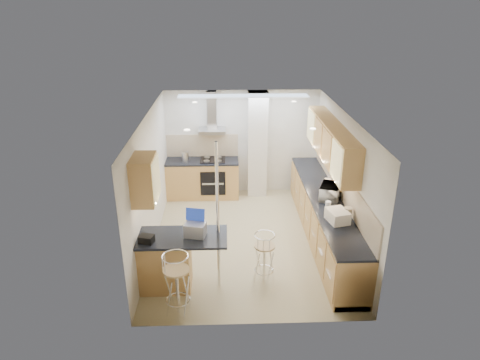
{
  "coord_description": "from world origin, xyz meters",
  "views": [
    {
      "loc": [
        -0.39,
        -7.35,
        4.37
      ],
      "look_at": [
        -0.13,
        0.2,
        1.2
      ],
      "focal_mm": 32.0,
      "sensor_mm": 36.0,
      "label": 1
    }
  ],
  "objects_px": {
    "bar_stool_near": "(177,284)",
    "bar_stool_end": "(264,258)",
    "microwave": "(330,192)",
    "laptop": "(195,230)",
    "bread_bin": "(338,216)"
  },
  "relations": [
    {
      "from": "bar_stool_end",
      "to": "bread_bin",
      "type": "relative_size",
      "value": 2.3
    },
    {
      "from": "laptop",
      "to": "bar_stool_near",
      "type": "height_order",
      "value": "laptop"
    },
    {
      "from": "microwave",
      "to": "bar_stool_end",
      "type": "bearing_deg",
      "value": 154.25
    },
    {
      "from": "bar_stool_end",
      "to": "laptop",
      "type": "bearing_deg",
      "value": 107.57
    },
    {
      "from": "bar_stool_end",
      "to": "bread_bin",
      "type": "distance_m",
      "value": 1.42
    },
    {
      "from": "bar_stool_end",
      "to": "bar_stool_near",
      "type": "bearing_deg",
      "value": 131.87
    },
    {
      "from": "microwave",
      "to": "bread_bin",
      "type": "bearing_deg",
      "value": -163.4
    },
    {
      "from": "bar_stool_near",
      "to": "laptop",
      "type": "bearing_deg",
      "value": 62.16
    },
    {
      "from": "bar_stool_near",
      "to": "microwave",
      "type": "bearing_deg",
      "value": 29.33
    },
    {
      "from": "bar_stool_near",
      "to": "bar_stool_end",
      "type": "xyz_separation_m",
      "value": [
        1.36,
        0.76,
        -0.06
      ]
    },
    {
      "from": "laptop",
      "to": "bar_stool_end",
      "type": "bearing_deg",
      "value": 17.23
    },
    {
      "from": "laptop",
      "to": "bar_stool_near",
      "type": "xyz_separation_m",
      "value": [
        -0.25,
        -0.66,
        -0.54
      ]
    },
    {
      "from": "bar_stool_near",
      "to": "bread_bin",
      "type": "xyz_separation_m",
      "value": [
        2.62,
        1.1,
        0.52
      ]
    },
    {
      "from": "microwave",
      "to": "bread_bin",
      "type": "height_order",
      "value": "microwave"
    },
    {
      "from": "microwave",
      "to": "bar_stool_end",
      "type": "relative_size",
      "value": 0.57
    }
  ]
}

